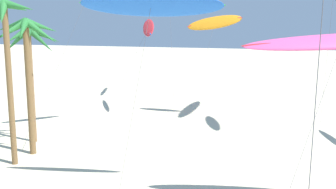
{
  "coord_description": "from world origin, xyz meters",
  "views": [
    {
      "loc": [
        4.89,
        7.25,
        9.33
      ],
      "look_at": [
        -0.21,
        24.89,
        6.05
      ],
      "focal_mm": 44.01,
      "sensor_mm": 36.0,
      "label": 1
    }
  ],
  "objects_px": {
    "palm_tree_4": "(7,35)",
    "flying_kite_4": "(214,23)",
    "palm_tree_2": "(30,44)",
    "flying_kite_5": "(148,27)",
    "palm_tree_3": "(26,45)",
    "flying_kite_11": "(151,4)"
  },
  "relations": [
    {
      "from": "palm_tree_4",
      "to": "flying_kite_4",
      "type": "bearing_deg",
      "value": 59.49
    },
    {
      "from": "palm_tree_2",
      "to": "flying_kite_4",
      "type": "xyz_separation_m",
      "value": [
        11.89,
        12.4,
        1.56
      ]
    },
    {
      "from": "flying_kite_4",
      "to": "flying_kite_5",
      "type": "relative_size",
      "value": 1.03
    },
    {
      "from": "palm_tree_3",
      "to": "flying_kite_4",
      "type": "relative_size",
      "value": 0.93
    },
    {
      "from": "flying_kite_4",
      "to": "flying_kite_11",
      "type": "relative_size",
      "value": 0.94
    },
    {
      "from": "flying_kite_5",
      "to": "flying_kite_11",
      "type": "xyz_separation_m",
      "value": [
        6.84,
        -19.57,
        1.46
      ]
    },
    {
      "from": "palm_tree_2",
      "to": "palm_tree_3",
      "type": "relative_size",
      "value": 0.94
    },
    {
      "from": "flying_kite_11",
      "to": "palm_tree_2",
      "type": "bearing_deg",
      "value": 150.83
    },
    {
      "from": "palm_tree_3",
      "to": "palm_tree_4",
      "type": "bearing_deg",
      "value": -85.11
    },
    {
      "from": "palm_tree_3",
      "to": "flying_kite_11",
      "type": "xyz_separation_m",
      "value": [
        10.34,
        -4.02,
        2.43
      ]
    },
    {
      "from": "flying_kite_4",
      "to": "flying_kite_11",
      "type": "distance_m",
      "value": 19.05
    },
    {
      "from": "palm_tree_3",
      "to": "flying_kite_4",
      "type": "distance_m",
      "value": 18.29
    },
    {
      "from": "palm_tree_3",
      "to": "flying_kite_11",
      "type": "distance_m",
      "value": 11.36
    },
    {
      "from": "flying_kite_5",
      "to": "flying_kite_11",
      "type": "distance_m",
      "value": 20.78
    },
    {
      "from": "palm_tree_3",
      "to": "flying_kite_4",
      "type": "bearing_deg",
      "value": 55.42
    },
    {
      "from": "palm_tree_3",
      "to": "palm_tree_4",
      "type": "xyz_separation_m",
      "value": [
        0.19,
        -2.23,
        0.75
      ]
    },
    {
      "from": "palm_tree_3",
      "to": "flying_kite_5",
      "type": "xyz_separation_m",
      "value": [
        3.51,
        15.55,
        0.97
      ]
    },
    {
      "from": "palm_tree_4",
      "to": "flying_kite_11",
      "type": "distance_m",
      "value": 10.44
    },
    {
      "from": "palm_tree_3",
      "to": "palm_tree_4",
      "type": "distance_m",
      "value": 2.36
    },
    {
      "from": "palm_tree_3",
      "to": "flying_kite_11",
      "type": "height_order",
      "value": "flying_kite_11"
    },
    {
      "from": "flying_kite_5",
      "to": "flying_kite_11",
      "type": "bearing_deg",
      "value": -70.74
    },
    {
      "from": "palm_tree_2",
      "to": "palm_tree_3",
      "type": "xyz_separation_m",
      "value": [
        1.54,
        -2.62,
        0.12
      ]
    }
  ]
}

